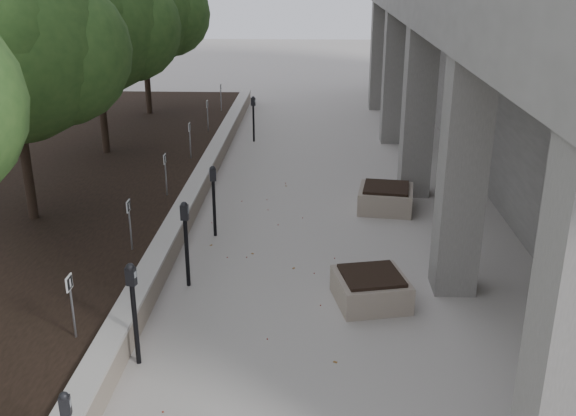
% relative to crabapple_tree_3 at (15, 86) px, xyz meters
% --- Properties ---
extents(retaining_wall, '(0.39, 26.00, 0.50)m').
position_rel_crabapple_tree_3_xyz_m(retaining_wall, '(2.97, 1.00, -2.87)').
color(retaining_wall, gray).
rests_on(retaining_wall, ground).
extents(planting_bed, '(7.00, 26.00, 0.40)m').
position_rel_crabapple_tree_3_xyz_m(planting_bed, '(-0.70, 1.00, -2.92)').
color(planting_bed, black).
rests_on(planting_bed, ground).
extents(crabapple_tree_3, '(4.60, 4.00, 5.44)m').
position_rel_crabapple_tree_3_xyz_m(crabapple_tree_3, '(0.00, 0.00, 0.00)').
color(crabapple_tree_3, '#294E1E').
rests_on(crabapple_tree_3, planting_bed).
extents(crabapple_tree_4, '(4.60, 4.00, 5.44)m').
position_rel_crabapple_tree_3_xyz_m(crabapple_tree_4, '(0.00, 5.00, 0.00)').
color(crabapple_tree_4, '#294E1E').
rests_on(crabapple_tree_4, planting_bed).
extents(crabapple_tree_5, '(4.60, 4.00, 5.44)m').
position_rel_crabapple_tree_3_xyz_m(crabapple_tree_5, '(0.00, 10.00, 0.00)').
color(crabapple_tree_5, '#294E1E').
rests_on(crabapple_tree_5, planting_bed).
extents(parking_sign_3, '(0.04, 0.22, 0.96)m').
position_rel_crabapple_tree_3_xyz_m(parking_sign_3, '(2.45, -4.50, -2.24)').
color(parking_sign_3, black).
rests_on(parking_sign_3, planting_bed).
extents(parking_sign_4, '(0.04, 0.22, 0.96)m').
position_rel_crabapple_tree_3_xyz_m(parking_sign_4, '(2.45, -1.50, -2.24)').
color(parking_sign_4, black).
rests_on(parking_sign_4, planting_bed).
extents(parking_sign_5, '(0.04, 0.22, 0.96)m').
position_rel_crabapple_tree_3_xyz_m(parking_sign_5, '(2.45, 1.50, -2.24)').
color(parking_sign_5, black).
rests_on(parking_sign_5, planting_bed).
extents(parking_sign_6, '(0.04, 0.22, 0.96)m').
position_rel_crabapple_tree_3_xyz_m(parking_sign_6, '(2.45, 4.50, -2.24)').
color(parking_sign_6, black).
rests_on(parking_sign_6, planting_bed).
extents(parking_sign_7, '(0.04, 0.22, 0.96)m').
position_rel_crabapple_tree_3_xyz_m(parking_sign_7, '(2.45, 7.50, -2.24)').
color(parking_sign_7, black).
rests_on(parking_sign_7, planting_bed).
extents(parking_sign_8, '(0.04, 0.22, 0.96)m').
position_rel_crabapple_tree_3_xyz_m(parking_sign_8, '(2.45, 10.50, -2.24)').
color(parking_sign_8, black).
rests_on(parking_sign_8, planting_bed).
extents(parking_meter_2, '(0.17, 0.14, 1.57)m').
position_rel_crabapple_tree_3_xyz_m(parking_meter_2, '(3.31, -4.50, -2.34)').
color(parking_meter_2, black).
rests_on(parking_meter_2, ground).
extents(parking_meter_3, '(0.16, 0.12, 1.57)m').
position_rel_crabapple_tree_3_xyz_m(parking_meter_3, '(3.59, -2.10, -2.33)').
color(parking_meter_3, black).
rests_on(parking_meter_3, ground).
extents(parking_meter_4, '(0.17, 0.13, 1.52)m').
position_rel_crabapple_tree_3_xyz_m(parking_meter_4, '(3.73, 0.15, -2.36)').
color(parking_meter_4, black).
rests_on(parking_meter_4, ground).
extents(parking_meter_5, '(0.17, 0.14, 1.44)m').
position_rel_crabapple_tree_3_xyz_m(parking_meter_5, '(3.85, 7.80, -2.40)').
color(parking_meter_5, black).
rests_on(parking_meter_5, ground).
extents(planter_front, '(1.34, 1.34, 0.53)m').
position_rel_crabapple_tree_3_xyz_m(planter_front, '(6.74, -2.59, -2.86)').
color(planter_front, gray).
rests_on(planter_front, ground).
extents(planter_back, '(1.36, 1.36, 0.56)m').
position_rel_crabapple_tree_3_xyz_m(planter_back, '(7.42, 1.85, -2.84)').
color(planter_back, gray).
rests_on(planter_back, ground).
extents(berry_scatter, '(3.30, 14.10, 0.02)m').
position_rel_crabapple_tree_3_xyz_m(berry_scatter, '(4.70, -3.00, -3.11)').
color(berry_scatter, maroon).
rests_on(berry_scatter, ground).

